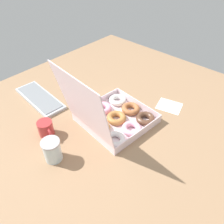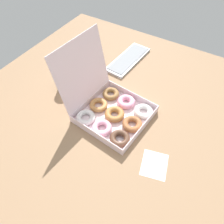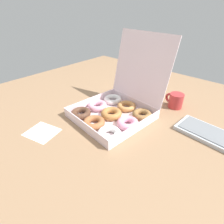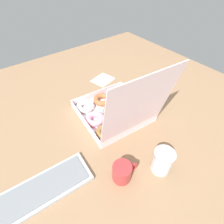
% 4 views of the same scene
% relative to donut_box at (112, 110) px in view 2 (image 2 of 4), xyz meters
% --- Properties ---
extents(ground_plane, '(1.80, 1.80, 0.02)m').
position_rel_donut_box_xyz_m(ground_plane, '(-0.02, -0.04, -0.05)').
color(ground_plane, '#926F50').
extents(donut_box, '(0.40, 0.46, 0.40)m').
position_rel_donut_box_xyz_m(donut_box, '(0.00, 0.00, 0.00)').
color(donut_box, white).
rests_on(donut_box, ground_plane).
extents(keyboard, '(0.40, 0.17, 0.02)m').
position_rel_donut_box_xyz_m(keyboard, '(0.49, 0.16, -0.03)').
color(keyboard, '#B2B9C1').
rests_on(keyboard, ground_plane).
extents(coffee_mug, '(0.11, 0.08, 0.08)m').
position_rel_donut_box_xyz_m(coffee_mug, '(0.20, 0.31, 0.00)').
color(coffee_mug, '#B03032').
rests_on(coffee_mug, ground_plane).
extents(glass_jar, '(0.09, 0.09, 0.11)m').
position_rel_donut_box_xyz_m(glass_jar, '(0.04, 0.38, 0.02)').
color(glass_jar, silver).
rests_on(glass_jar, ground_plane).
extents(paper_napkin, '(0.17, 0.15, 0.00)m').
position_rel_donut_box_xyz_m(paper_napkin, '(-0.16, -0.33, -0.04)').
color(paper_napkin, white).
rests_on(paper_napkin, ground_plane).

